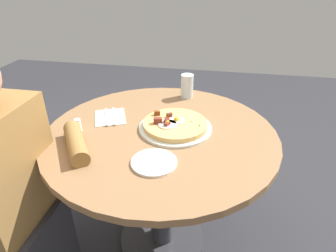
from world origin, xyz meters
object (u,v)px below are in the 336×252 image
Objects in this scene: dining_table at (161,161)px; knife at (106,117)px; person_seated at (14,206)px; fork at (114,116)px; salt_shaker at (78,125)px; bread_plate at (154,162)px; breakfast_pizza at (175,124)px; water_glass at (187,86)px; pizza_plate at (175,128)px.

dining_table is 5.68× the size of knife.
person_seated is 0.54m from knife.
fork is 1.00× the size of knife.
fork is (0.09, 0.25, 0.17)m from dining_table.
person_seated is 0.41m from salt_shaker.
breakfast_pizza is at bearing -7.18° from bread_plate.
breakfast_pizza is 1.59× the size of knife.
knife is (0.04, 0.34, -0.02)m from breakfast_pizza.
bread_plate is at bearing 172.82° from breakfast_pizza.
water_glass reaches higher than knife.
pizza_plate is at bearing -119.47° from knife.
fork is (0.06, 0.31, -0.02)m from breakfast_pizza.
water_glass is 0.62m from salt_shaker.
person_seated reaches higher than water_glass.
breakfast_pizza is at bearing -61.41° from dining_table.
knife is at bearing 132.25° from water_glass.
breakfast_pizza reaches higher than knife.
bread_plate is at bearing 172.33° from pizza_plate.
pizza_plate is (0.39, -0.59, 0.20)m from person_seated.
fork is at bearing -34.24° from salt_shaker.
knife is 0.16m from salt_shaker.
salt_shaker reaches higher than pizza_plate.
bread_plate reaches higher than fork.
person_seated is 0.74m from breakfast_pizza.
breakfast_pizza is at bearing 108.01° from pizza_plate.
pizza_plate reaches higher than fork.
person_seated is 0.73m from pizza_plate.
dining_table is 17.30× the size of salt_shaker.
water_glass is at bearing -70.12° from knife.
salt_shaker is at bearing 103.42° from pizza_plate.
bread_plate is (0.12, -0.55, 0.20)m from person_seated.
dining_table is 0.41m from salt_shaker.
breakfast_pizza is at bearing -76.61° from salt_shaker.
salt_shaker is at bearing 137.43° from water_glass.
breakfast_pizza is 0.36m from water_glass.
knife is at bearing -29.85° from person_seated.
dining_table is at bearing 118.21° from pizza_plate.
knife is 3.04× the size of salt_shaker.
fork is at bearing 79.45° from breakfast_pizza.
salt_shaker is at bearing 130.54° from knife.
salt_shaker reaches higher than dining_table.
knife is at bearing 90.00° from fork.
knife is (-0.01, 0.03, 0.00)m from fork.
person_seated is 19.19× the size of salt_shaker.
pizza_plate is at bearing -76.58° from salt_shaker.
pizza_plate is 5.51× the size of salt_shaker.
fork is 0.04m from knife.
water_glass is at bearing -1.28° from breakfast_pizza.
dining_table is 3.57× the size of breakfast_pizza.
water_glass is at bearing -42.57° from salt_shaker.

